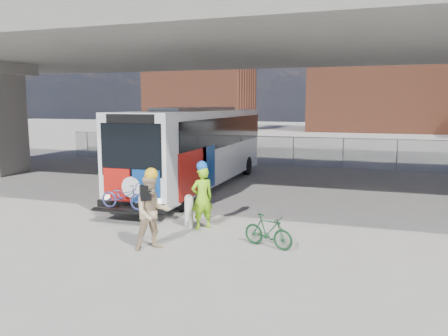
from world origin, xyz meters
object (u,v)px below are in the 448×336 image
at_px(cyclist_tan, 152,211).
at_px(bollard, 189,210).
at_px(cyclist_hivis, 202,196).
at_px(bike_parked, 268,231).
at_px(bus, 199,142).

bearing_deg(cyclist_tan, bollard, 44.67).
xyz_separation_m(bollard, cyclist_tan, (-0.10, -2.24, 0.47)).
height_order(cyclist_hivis, bike_parked, cyclist_hivis).
relative_size(cyclist_hivis, bike_parked, 1.42).
distance_m(bus, cyclist_tan, 8.88).
relative_size(bus, bike_parked, 8.66).
relative_size(bollard, bike_parked, 0.70).
bearing_deg(bike_parked, bus, 52.59).
distance_m(bollard, cyclist_hivis, 0.64).
xyz_separation_m(cyclist_hivis, cyclist_tan, (-0.55, -2.24, 0.01)).
distance_m(cyclist_tan, bike_parked, 3.14).
bearing_deg(bike_parked, cyclist_hivis, 83.21).
xyz_separation_m(cyclist_tan, bike_parked, (2.88, 1.11, -0.59)).
xyz_separation_m(bus, cyclist_tan, (2.07, -8.57, -1.08)).
distance_m(bus, bike_parked, 9.11).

